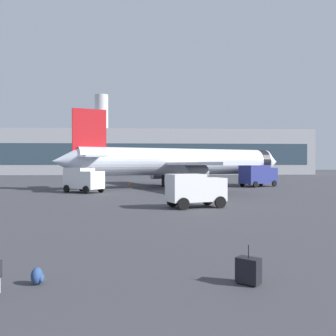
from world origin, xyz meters
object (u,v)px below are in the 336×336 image
airplane_at_gate (181,162)px  safety_cone_mid (177,194)px  cargo_van (195,189)px  rolling_suitcase (248,270)px  service_truck (83,179)px  fuel_truck (258,175)px  safety_cone_near (130,184)px  traveller_backpack (37,276)px

airplane_at_gate → safety_cone_mid: (-1.78, -16.17, -3.34)m
cargo_van → rolling_suitcase: 18.01m
cargo_van → rolling_suitcase: (-0.81, -17.96, -1.06)m
service_truck → cargo_van: size_ratio=1.06×
fuel_truck → rolling_suitcase: size_ratio=5.76×
service_truck → safety_cone_mid: (10.57, -6.73, -1.29)m
cargo_van → safety_cone_near: (-6.41, 27.28, -1.16)m
cargo_van → airplane_at_gate: bearing=87.5°
safety_cone_mid → airplane_at_gate: bearing=83.7°
fuel_truck → traveller_backpack: (-19.32, -42.94, -1.54)m
airplane_at_gate → safety_cone_near: 8.58m
cargo_van → safety_cone_near: size_ratio=8.03×
service_truck → safety_cone_near: (4.86, 11.94, -1.31)m
safety_cone_mid → rolling_suitcase: rolling_suitcase is taller
airplane_at_gate → rolling_suitcase: 42.91m
airplane_at_gate → service_truck: (-12.34, -9.44, -2.05)m
rolling_suitcase → service_truck: bearing=107.4°
fuel_truck → cargo_van: (-12.60, -25.26, -0.32)m
service_truck → traveller_backpack: service_truck is taller
cargo_van → safety_cone_mid: size_ratio=7.41×
service_truck → traveller_backpack: (4.55, -33.02, -1.37)m
airplane_at_gate → fuel_truck: airplane_at_gate is taller
safety_cone_mid → traveller_backpack: 26.97m
service_truck → fuel_truck: size_ratio=0.81×
airplane_at_gate → safety_cone_mid: bearing=-96.3°
safety_cone_mid → traveller_backpack: (-6.02, -26.29, -0.09)m
airplane_at_gate → service_truck: size_ratio=6.73×
safety_cone_near → safety_cone_mid: bearing=-73.0°
service_truck → rolling_suitcase: 34.92m
cargo_van → safety_cone_near: 28.05m
airplane_at_gate → rolling_suitcase: (-1.89, -42.74, -3.27)m
airplane_at_gate → safety_cone_mid: size_ratio=53.07×
rolling_suitcase → safety_cone_mid: bearing=89.8°
airplane_at_gate → safety_cone_mid: airplane_at_gate is taller
service_truck → fuel_truck: fuel_truck is taller
service_truck → traveller_backpack: size_ratio=10.66×
fuel_truck → traveller_backpack: 47.11m
safety_cone_near → safety_cone_mid: 19.53m
service_truck → safety_cone_near: service_truck is taller
cargo_van → safety_cone_mid: (-0.70, 8.61, -1.13)m
service_truck → safety_cone_near: bearing=67.9°
safety_cone_mid → fuel_truck: bearing=51.4°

